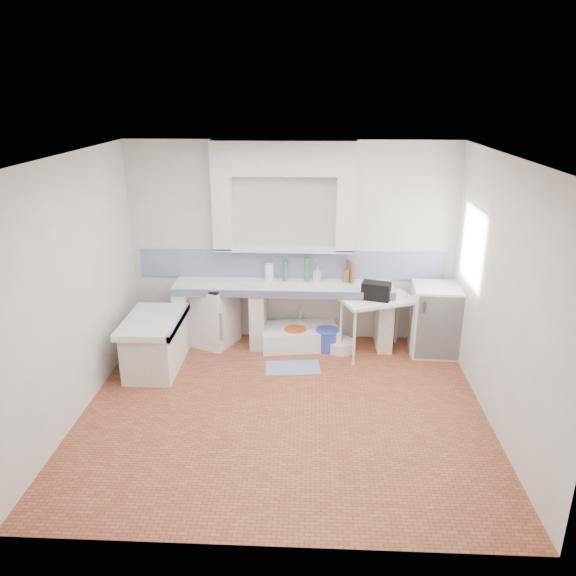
{
  "coord_description": "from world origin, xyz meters",
  "views": [
    {
      "loc": [
        0.31,
        -5.4,
        3.4
      ],
      "look_at": [
        0.0,
        1.0,
        1.1
      ],
      "focal_mm": 34.4,
      "sensor_mm": 36.0,
      "label": 1
    }
  ],
  "objects_px": {
    "side_table": "(377,326)",
    "fridge": "(435,319)",
    "sink": "(300,337)",
    "stove": "(212,314)"
  },
  "relations": [
    {
      "from": "side_table",
      "to": "fridge",
      "type": "distance_m",
      "value": 0.8
    },
    {
      "from": "side_table",
      "to": "fridge",
      "type": "height_order",
      "value": "fridge"
    },
    {
      "from": "stove",
      "to": "fridge",
      "type": "relative_size",
      "value": 0.9
    },
    {
      "from": "fridge",
      "to": "stove",
      "type": "bearing_deg",
      "value": -179.25
    },
    {
      "from": "sink",
      "to": "fridge",
      "type": "bearing_deg",
      "value": -11.95
    },
    {
      "from": "sink",
      "to": "side_table",
      "type": "relative_size",
      "value": 1.11
    },
    {
      "from": "side_table",
      "to": "sink",
      "type": "bearing_deg",
      "value": 149.01
    },
    {
      "from": "sink",
      "to": "side_table",
      "type": "bearing_deg",
      "value": -18.99
    },
    {
      "from": "sink",
      "to": "fridge",
      "type": "relative_size",
      "value": 1.12
    },
    {
      "from": "sink",
      "to": "fridge",
      "type": "xyz_separation_m",
      "value": [
        1.83,
        -0.09,
        0.35
      ]
    }
  ]
}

